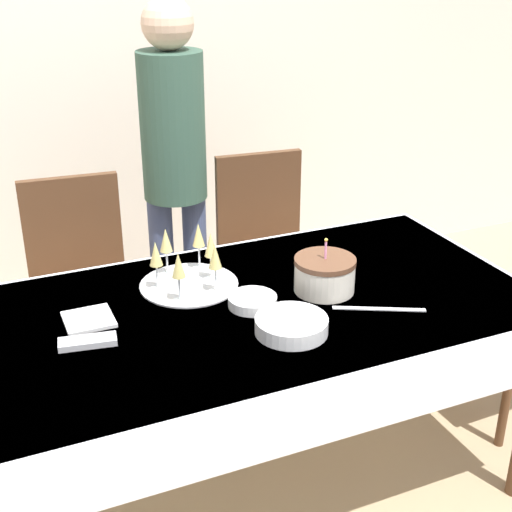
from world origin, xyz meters
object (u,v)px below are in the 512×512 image
object	(u,v)px
champagne_tray	(188,264)
person_standing	(174,154)
dining_chair_far_left	(81,285)
plate_stack_dessert	(253,301)
dining_chair_far_right	(266,252)
plate_stack_main	(291,325)
birthday_cake	(325,275)

from	to	relation	value
champagne_tray	person_standing	bearing A→B (deg)	75.34
dining_chair_far_left	person_standing	size ratio (longest dim) A/B	0.59
plate_stack_dessert	champagne_tray	bearing A→B (deg)	122.12
dining_chair_far_right	person_standing	distance (m)	0.61
dining_chair_far_right	person_standing	world-z (taller)	person_standing
plate_stack_main	champagne_tray	bearing A→B (deg)	113.27
dining_chair_far_left	birthday_cake	size ratio (longest dim) A/B	4.69
dining_chair_far_left	plate_stack_main	xyz separation A→B (m)	(0.46, -1.03, 0.25)
dining_chair_far_left	person_standing	world-z (taller)	person_standing
dining_chair_far_left	plate_stack_main	size ratio (longest dim) A/B	4.37
champagne_tray	plate_stack_dessert	world-z (taller)	champagne_tray
plate_stack_main	plate_stack_dessert	xyz separation A→B (m)	(-0.04, 0.20, -0.01)
champagne_tray	person_standing	world-z (taller)	person_standing
champagne_tray	plate_stack_main	xyz separation A→B (m)	(0.18, -0.43, -0.05)
dining_chair_far_right	birthday_cake	size ratio (longest dim) A/B	4.69
dining_chair_far_left	plate_stack_main	world-z (taller)	dining_chair_far_left
dining_chair_far_right	plate_stack_dessert	bearing A→B (deg)	-117.07
plate_stack_main	birthday_cake	bearing A→B (deg)	42.57
dining_chair_far_left	dining_chair_far_right	world-z (taller)	same
birthday_cake	dining_chair_far_left	bearing A→B (deg)	130.05
plate_stack_dessert	dining_chair_far_left	bearing A→B (deg)	117.12
plate_stack_main	person_standing	xyz separation A→B (m)	(0.02, 1.21, 0.21)
dining_chair_far_right	plate_stack_dessert	world-z (taller)	dining_chair_far_right
birthday_cake	person_standing	world-z (taller)	person_standing
dining_chair_far_right	plate_stack_main	xyz separation A→B (m)	(-0.38, -1.03, 0.25)
dining_chair_far_right	plate_stack_main	world-z (taller)	dining_chair_far_right
birthday_cake	plate_stack_main	bearing A→B (deg)	-137.43
birthday_cake	person_standing	size ratio (longest dim) A/B	0.13
plate_stack_dessert	birthday_cake	bearing A→B (deg)	0.97
dining_chair_far_left	plate_stack_dessert	size ratio (longest dim) A/B	6.12
birthday_cake	champagne_tray	xyz separation A→B (m)	(-0.41, 0.22, 0.02)
birthday_cake	champagne_tray	world-z (taller)	birthday_cake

